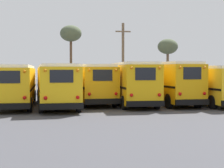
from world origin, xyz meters
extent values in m
plane|color=#424247|center=(0.00, 0.00, 0.00)|extent=(160.00, 160.00, 0.00)
cube|color=yellow|center=(-7.12, -0.05, 1.56)|extent=(2.46, 10.43, 2.45)
cube|color=white|center=(-7.12, -0.05, 2.88)|extent=(2.27, 10.02, 0.20)
cube|color=black|center=(-7.09, -5.30, 0.51)|extent=(2.46, 0.21, 0.36)
cube|color=black|center=(-7.09, -5.27, 2.23)|extent=(1.32, 0.04, 0.74)
sphere|color=red|center=(-6.19, -5.30, 1.01)|extent=(0.22, 0.22, 0.22)
sphere|color=orange|center=(-6.19, -5.30, 2.56)|extent=(0.18, 0.18, 0.18)
cube|color=black|center=(-5.90, -0.04, 1.37)|extent=(0.08, 10.21, 0.14)
cylinder|color=black|center=(-8.26, 3.86, 0.48)|extent=(0.29, 0.95, 0.95)
cylinder|color=black|center=(-6.02, 3.87, 0.48)|extent=(0.29, 0.95, 0.95)
cylinder|color=black|center=(-5.97, -3.95, 0.48)|extent=(0.29, 0.95, 0.95)
cube|color=yellow|center=(-4.27, -0.83, 1.60)|extent=(2.92, 10.53, 2.48)
cube|color=white|center=(-4.27, -0.83, 2.94)|extent=(2.71, 10.11, 0.20)
cube|color=black|center=(-4.04, -6.08, 0.54)|extent=(2.53, 0.31, 0.36)
cube|color=black|center=(-4.05, -6.05, 2.28)|extent=(1.36, 0.09, 0.74)
sphere|color=red|center=(-4.97, -6.13, 1.04)|extent=(0.22, 0.22, 0.22)
sphere|color=orange|center=(-4.97, -6.13, 2.62)|extent=(0.18, 0.18, 0.18)
sphere|color=red|center=(-3.12, -6.05, 1.04)|extent=(0.22, 0.22, 0.22)
sphere|color=orange|center=(-3.12, -6.05, 2.62)|extent=(0.18, 0.18, 0.18)
cube|color=black|center=(-5.52, -0.88, 1.41)|extent=(0.47, 10.22, 0.14)
cube|color=black|center=(-3.02, -0.77, 1.41)|extent=(0.47, 10.22, 0.14)
cylinder|color=black|center=(-5.60, 3.04, 0.51)|extent=(0.32, 1.04, 1.03)
cylinder|color=black|center=(-3.28, 3.14, 0.51)|extent=(0.32, 1.04, 1.03)
cylinder|color=black|center=(-5.26, -4.79, 0.51)|extent=(0.32, 1.04, 1.03)
cylinder|color=black|center=(-2.95, -4.69, 0.51)|extent=(0.32, 1.04, 1.03)
cube|color=#E5A00C|center=(-1.42, 1.20, 1.62)|extent=(2.74, 9.54, 2.49)
cube|color=white|center=(-1.42, 1.20, 2.96)|extent=(2.54, 9.16, 0.20)
cube|color=black|center=(-1.25, -3.57, 0.56)|extent=(2.45, 0.29, 0.36)
cube|color=black|center=(-1.25, -3.55, 2.30)|extent=(1.32, 0.08, 0.75)
sphere|color=red|center=(-2.15, -3.61, 1.06)|extent=(0.22, 0.22, 0.22)
sphere|color=orange|center=(-2.15, -3.61, 2.64)|extent=(0.18, 0.18, 0.18)
sphere|color=red|center=(-0.35, -3.55, 1.06)|extent=(0.22, 0.22, 0.22)
sphere|color=orange|center=(-0.35, -3.55, 2.64)|extent=(0.18, 0.18, 0.18)
cube|color=black|center=(-2.63, 1.15, 1.43)|extent=(0.36, 9.27, 0.14)
cube|color=black|center=(-0.21, 1.24, 1.43)|extent=(0.36, 9.27, 0.14)
cylinder|color=black|center=(-2.67, 4.58, 0.54)|extent=(0.32, 1.08, 1.07)
cylinder|color=black|center=(-0.43, 4.67, 0.54)|extent=(0.32, 1.08, 1.07)
cylinder|color=black|center=(-2.42, -2.27, 0.54)|extent=(0.32, 1.08, 1.07)
cylinder|color=black|center=(-0.18, -2.19, 0.54)|extent=(0.32, 1.08, 1.07)
cube|color=#EAAA0F|center=(1.42, -0.41, 1.67)|extent=(2.76, 9.44, 2.68)
cube|color=white|center=(1.42, -0.41, 3.10)|extent=(2.55, 9.06, 0.20)
cube|color=black|center=(1.25, -5.12, 0.51)|extent=(2.48, 0.29, 0.36)
cube|color=black|center=(1.25, -5.10, 2.40)|extent=(1.33, 0.08, 0.80)
sphere|color=red|center=(0.35, -5.10, 1.06)|extent=(0.22, 0.22, 0.22)
sphere|color=orange|center=(0.35, -5.10, 2.78)|extent=(0.18, 0.18, 0.18)
sphere|color=red|center=(2.16, -5.16, 1.06)|extent=(0.22, 0.22, 0.22)
sphere|color=orange|center=(2.16, -5.16, 2.78)|extent=(0.18, 0.18, 0.18)
cube|color=black|center=(0.20, -0.36, 1.47)|extent=(0.35, 9.16, 0.14)
cube|color=black|center=(2.65, -0.45, 1.47)|extent=(0.35, 9.16, 0.14)
cylinder|color=black|center=(0.42, 3.01, 0.47)|extent=(0.31, 0.95, 0.94)
cylinder|color=black|center=(2.68, 2.93, 0.47)|extent=(0.31, 0.95, 0.94)
cylinder|color=black|center=(0.17, -3.74, 0.47)|extent=(0.31, 0.95, 0.94)
cylinder|color=black|center=(2.43, -3.82, 0.47)|extent=(0.31, 0.95, 0.94)
cube|color=#E5A00C|center=(4.27, -0.28, 1.70)|extent=(2.73, 9.42, 2.68)
cube|color=white|center=(4.27, -0.28, 3.14)|extent=(2.53, 9.03, 0.20)
cube|color=black|center=(4.48, -4.97, 0.54)|extent=(2.37, 0.31, 0.36)
cube|color=black|center=(4.48, -4.95, 2.44)|extent=(1.27, 0.09, 0.80)
sphere|color=red|center=(3.62, -5.02, 1.10)|extent=(0.22, 0.22, 0.22)
sphere|color=orange|center=(3.62, -5.02, 2.82)|extent=(0.18, 0.18, 0.18)
sphere|color=red|center=(5.35, -4.94, 1.10)|extent=(0.22, 0.22, 0.22)
sphere|color=orange|center=(5.35, -4.94, 2.82)|extent=(0.18, 0.18, 0.18)
cube|color=black|center=(3.10, -0.33, 1.50)|extent=(0.43, 9.13, 0.14)
cube|color=black|center=(5.44, -0.22, 1.50)|extent=(0.43, 9.13, 0.14)
cylinder|color=black|center=(3.05, 3.03, 0.52)|extent=(0.33, 1.04, 1.03)
cylinder|color=black|center=(5.20, 3.13, 0.52)|extent=(0.33, 1.04, 1.03)
cylinder|color=black|center=(3.35, -3.68, 0.52)|extent=(0.33, 1.04, 1.03)
cylinder|color=black|center=(5.50, -3.58, 0.52)|extent=(0.33, 1.04, 1.03)
cube|color=yellow|center=(7.12, -0.78, 1.54)|extent=(2.93, 10.05, 2.41)
cube|color=white|center=(7.12, -0.78, 2.85)|extent=(2.71, 9.64, 0.20)
cube|color=black|center=(5.88, -0.84, 1.36)|extent=(0.49, 9.74, 0.14)
cube|color=black|center=(8.36, -0.73, 1.36)|extent=(0.49, 9.74, 0.14)
cylinder|color=black|center=(5.80, 2.83, 0.47)|extent=(0.32, 0.96, 0.95)
cylinder|color=black|center=(8.09, 2.94, 0.47)|extent=(0.32, 0.96, 0.95)
cylinder|color=black|center=(6.15, -4.51, 0.47)|extent=(0.32, 0.96, 0.95)
cylinder|color=brown|center=(3.74, 13.06, 4.07)|extent=(0.31, 0.31, 8.15)
cube|color=brown|center=(3.74, 13.06, 7.17)|extent=(1.80, 0.14, 0.14)
cylinder|color=brown|center=(-2.05, 16.99, 3.26)|extent=(0.31, 0.31, 6.52)
ellipsoid|color=#4C563D|center=(-2.05, 16.99, 7.26)|extent=(2.68, 2.68, 2.01)
cylinder|color=brown|center=(10.10, 15.57, 2.49)|extent=(0.32, 0.32, 4.98)
ellipsoid|color=#4C563D|center=(10.10, 15.57, 5.69)|extent=(2.57, 2.57, 1.92)
cylinder|color=#939399|center=(-8.65, 8.02, 0.70)|extent=(0.06, 0.06, 1.40)
cylinder|color=#939399|center=(-6.18, 8.02, 0.70)|extent=(0.06, 0.06, 1.40)
cylinder|color=#939399|center=(-3.71, 8.02, 0.70)|extent=(0.06, 0.06, 1.40)
cylinder|color=#939399|center=(-1.24, 8.02, 0.70)|extent=(0.06, 0.06, 1.40)
cylinder|color=#939399|center=(1.24, 8.02, 0.70)|extent=(0.06, 0.06, 1.40)
cylinder|color=#939399|center=(3.71, 8.02, 0.70)|extent=(0.06, 0.06, 1.40)
cylinder|color=#939399|center=(6.18, 8.02, 0.70)|extent=(0.06, 0.06, 1.40)
cylinder|color=#939399|center=(8.65, 8.02, 0.70)|extent=(0.06, 0.06, 1.40)
cylinder|color=#939399|center=(11.12, 8.02, 0.70)|extent=(0.06, 0.06, 1.40)
cylinder|color=#939399|center=(0.00, 8.02, 1.40)|extent=(22.24, 0.04, 0.04)
camera|label=1|loc=(-4.76, -26.05, 2.59)|focal=55.00mm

